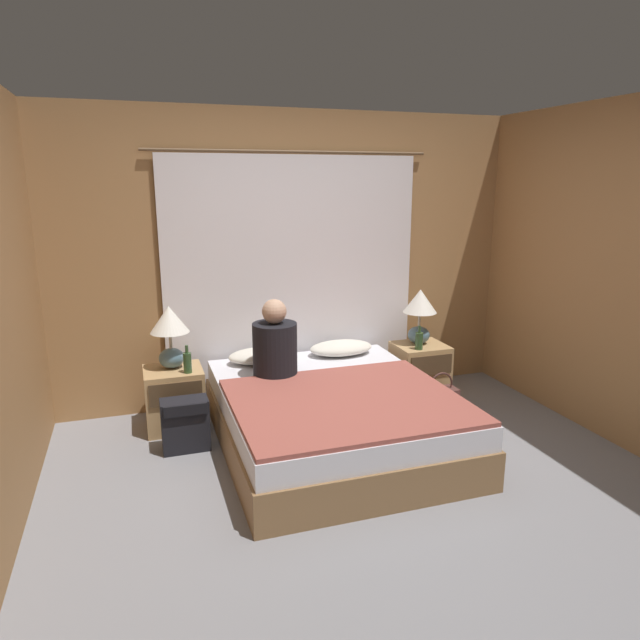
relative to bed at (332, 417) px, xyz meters
name	(u,v)px	position (x,y,z in m)	size (l,w,h in m)	color
ground_plane	(369,491)	(0.00, -0.70, -0.22)	(16.00, 16.00, 0.00)	gray
wall_back	(291,259)	(0.00, 1.09, 1.03)	(4.15, 0.06, 2.50)	#A37547
curtain_panel	(293,280)	(0.00, 1.03, 0.86)	(2.42, 0.02, 2.16)	white
bed	(332,417)	(0.00, 0.00, 0.00)	(1.60, 1.96, 0.44)	olive
nightstand_left	(175,398)	(-1.08, 0.69, 0.03)	(0.45, 0.42, 0.49)	tan
nightstand_right	(420,370)	(1.08, 0.69, 0.03)	(0.45, 0.42, 0.49)	tan
lamp_left	(170,329)	(-1.08, 0.73, 0.58)	(0.30, 0.30, 0.50)	slate
lamp_right	(420,309)	(1.08, 0.73, 0.58)	(0.30, 0.30, 0.50)	slate
pillow_left	(262,355)	(-0.35, 0.77, 0.28)	(0.56, 0.33, 0.12)	silver
pillow_right	(341,348)	(0.35, 0.77, 0.28)	(0.56, 0.33, 0.12)	silver
blanket_on_bed	(347,401)	(0.00, -0.29, 0.24)	(1.54, 1.32, 0.03)	#994C42
person_left_in_bed	(275,346)	(-0.33, 0.41, 0.47)	(0.34, 0.34, 0.61)	black
beer_bottle_on_left_stand	(187,362)	(-0.98, 0.57, 0.35)	(0.06, 0.06, 0.22)	#2D4C28
beer_bottle_on_right_stand	(419,340)	(1.00, 0.57, 0.35)	(0.07, 0.07, 0.21)	#2D4C28
backpack_on_floor	(185,422)	(-1.04, 0.26, 0.00)	(0.34, 0.21, 0.39)	black
handbag_on_floor	(441,398)	(1.10, 0.32, -0.11)	(0.28, 0.16, 0.34)	brown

